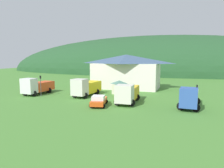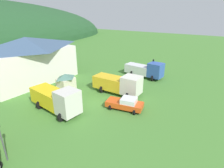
{
  "view_description": "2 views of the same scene",
  "coord_description": "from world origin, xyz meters",
  "px_view_note": "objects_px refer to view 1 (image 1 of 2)",
  "views": [
    {
      "loc": [
        13.43,
        -33.37,
        7.37
      ],
      "look_at": [
        1.02,
        2.94,
        2.52
      ],
      "focal_mm": 33.78,
      "sensor_mm": 36.0,
      "label": 1
    },
    {
      "loc": [
        -16.55,
        -14.55,
        11.81
      ],
      "look_at": [
        3.72,
        -0.27,
        1.89
      ],
      "focal_mm": 28.41,
      "sensor_mm": 36.0,
      "label": 2
    }
  ],
  "objects_px": {
    "heavy_rig_striped": "(127,93)",
    "flatbed_truck_yellow": "(86,87)",
    "box_truck_blue": "(189,97)",
    "traffic_light_east": "(197,94)",
    "play_shed_cream": "(119,87)",
    "traffic_cone_near_pickup": "(132,99)",
    "traffic_light_west": "(41,84)",
    "depot_building": "(126,71)",
    "service_pickup_orange": "(99,101)",
    "heavy_rig_white": "(37,86)"
  },
  "relations": [
    {
      "from": "traffic_cone_near_pickup",
      "to": "flatbed_truck_yellow",
      "type": "bearing_deg",
      "value": -178.77
    },
    {
      "from": "flatbed_truck_yellow",
      "to": "box_truck_blue",
      "type": "distance_m",
      "value": 18.88
    },
    {
      "from": "depot_building",
      "to": "traffic_light_east",
      "type": "distance_m",
      "value": 23.21
    },
    {
      "from": "heavy_rig_white",
      "to": "heavy_rig_striped",
      "type": "relative_size",
      "value": 0.93
    },
    {
      "from": "box_truck_blue",
      "to": "service_pickup_orange",
      "type": "xyz_separation_m",
      "value": [
        -13.04,
        -3.22,
        -0.78
      ]
    },
    {
      "from": "depot_building",
      "to": "traffic_light_east",
      "type": "xyz_separation_m",
      "value": [
        14.99,
        -17.62,
        -1.92
      ]
    },
    {
      "from": "depot_building",
      "to": "heavy_rig_striped",
      "type": "relative_size",
      "value": 2.1
    },
    {
      "from": "depot_building",
      "to": "traffic_light_west",
      "type": "bearing_deg",
      "value": -127.64
    },
    {
      "from": "traffic_cone_near_pickup",
      "to": "service_pickup_orange",
      "type": "bearing_deg",
      "value": -116.06
    },
    {
      "from": "heavy_rig_striped",
      "to": "play_shed_cream",
      "type": "bearing_deg",
      "value": -157.28
    },
    {
      "from": "flatbed_truck_yellow",
      "to": "traffic_cone_near_pickup",
      "type": "relative_size",
      "value": 14.13
    },
    {
      "from": "flatbed_truck_yellow",
      "to": "traffic_light_west",
      "type": "bearing_deg",
      "value": -65.04
    },
    {
      "from": "flatbed_truck_yellow",
      "to": "traffic_cone_near_pickup",
      "type": "xyz_separation_m",
      "value": [
        8.93,
        0.19,
        -1.75
      ]
    },
    {
      "from": "box_truck_blue",
      "to": "traffic_light_west",
      "type": "height_order",
      "value": "traffic_light_west"
    },
    {
      "from": "heavy_rig_white",
      "to": "service_pickup_orange",
      "type": "bearing_deg",
      "value": 73.81
    },
    {
      "from": "play_shed_cream",
      "to": "service_pickup_orange",
      "type": "relative_size",
      "value": 0.55
    },
    {
      "from": "traffic_light_west",
      "to": "traffic_light_east",
      "type": "bearing_deg",
      "value": -3.2
    },
    {
      "from": "flatbed_truck_yellow",
      "to": "traffic_light_east",
      "type": "bearing_deg",
      "value": 80.49
    },
    {
      "from": "depot_building",
      "to": "traffic_cone_near_pickup",
      "type": "distance_m",
      "value": 14.2
    },
    {
      "from": "heavy_rig_white",
      "to": "traffic_light_west",
      "type": "distance_m",
      "value": 2.82
    },
    {
      "from": "heavy_rig_striped",
      "to": "traffic_light_west",
      "type": "bearing_deg",
      "value": -93.97
    },
    {
      "from": "heavy_rig_white",
      "to": "service_pickup_orange",
      "type": "relative_size",
      "value": 1.43
    },
    {
      "from": "depot_building",
      "to": "heavy_rig_striped",
      "type": "xyz_separation_m",
      "value": [
        4.64,
        -16.5,
        -2.47
      ]
    },
    {
      "from": "heavy_rig_white",
      "to": "traffic_light_west",
      "type": "relative_size",
      "value": 1.85
    },
    {
      "from": "flatbed_truck_yellow",
      "to": "heavy_rig_striped",
      "type": "xyz_separation_m",
      "value": [
        9.1,
        -3.49,
        -0.07
      ]
    },
    {
      "from": "play_shed_cream",
      "to": "traffic_light_east",
      "type": "xyz_separation_m",
      "value": [
        14.09,
        -9.04,
        0.8
      ]
    },
    {
      "from": "depot_building",
      "to": "service_pickup_orange",
      "type": "xyz_separation_m",
      "value": [
        1.03,
        -19.86,
        -3.32
      ]
    },
    {
      "from": "box_truck_blue",
      "to": "service_pickup_orange",
      "type": "relative_size",
      "value": 1.52
    },
    {
      "from": "traffic_light_east",
      "to": "heavy_rig_white",
      "type": "bearing_deg",
      "value": 173.99
    },
    {
      "from": "heavy_rig_white",
      "to": "box_truck_blue",
      "type": "distance_m",
      "value": 28.75
    },
    {
      "from": "heavy_rig_white",
      "to": "box_truck_blue",
      "type": "height_order",
      "value": "heavy_rig_white"
    },
    {
      "from": "traffic_light_west",
      "to": "depot_building",
      "type": "bearing_deg",
      "value": 52.36
    },
    {
      "from": "heavy_rig_striped",
      "to": "traffic_cone_near_pickup",
      "type": "xyz_separation_m",
      "value": [
        -0.17,
        3.68,
        -1.68
      ]
    },
    {
      "from": "service_pickup_orange",
      "to": "traffic_cone_near_pickup",
      "type": "bearing_deg",
      "value": 140.83
    },
    {
      "from": "service_pickup_orange",
      "to": "traffic_cone_near_pickup",
      "type": "xyz_separation_m",
      "value": [
        3.44,
        7.04,
        -0.83
      ]
    },
    {
      "from": "play_shed_cream",
      "to": "heavy_rig_striped",
      "type": "height_order",
      "value": "heavy_rig_striped"
    },
    {
      "from": "play_shed_cream",
      "to": "heavy_rig_striped",
      "type": "distance_m",
      "value": 8.77
    },
    {
      "from": "heavy_rig_striped",
      "to": "traffic_cone_near_pickup",
      "type": "bearing_deg",
      "value": -179.91
    },
    {
      "from": "traffic_light_west",
      "to": "traffic_light_east",
      "type": "relative_size",
      "value": 1.11
    },
    {
      "from": "box_truck_blue",
      "to": "traffic_light_east",
      "type": "distance_m",
      "value": 1.47
    },
    {
      "from": "flatbed_truck_yellow",
      "to": "box_truck_blue",
      "type": "xyz_separation_m",
      "value": [
        18.53,
        -3.63,
        -0.14
      ]
    },
    {
      "from": "heavy_rig_white",
      "to": "play_shed_cream",
      "type": "bearing_deg",
      "value": 113.67
    },
    {
      "from": "traffic_cone_near_pickup",
      "to": "play_shed_cream",
      "type": "bearing_deg",
      "value": 130.08
    },
    {
      "from": "box_truck_blue",
      "to": "traffic_cone_near_pickup",
      "type": "relative_size",
      "value": 13.89
    },
    {
      "from": "heavy_rig_white",
      "to": "service_pickup_orange",
      "type": "xyz_separation_m",
      "value": [
        15.63,
        -5.36,
        -0.84
      ]
    },
    {
      "from": "heavy_rig_white",
      "to": "traffic_light_west",
      "type": "height_order",
      "value": "traffic_light_west"
    },
    {
      "from": "traffic_light_east",
      "to": "traffic_cone_near_pickup",
      "type": "xyz_separation_m",
      "value": [
        -10.52,
        4.8,
        -2.22
      ]
    },
    {
      "from": "heavy_rig_striped",
      "to": "flatbed_truck_yellow",
      "type": "bearing_deg",
      "value": -113.55
    },
    {
      "from": "flatbed_truck_yellow",
      "to": "traffic_light_east",
      "type": "relative_size",
      "value": 2.22
    },
    {
      "from": "heavy_rig_striped",
      "to": "service_pickup_orange",
      "type": "xyz_separation_m",
      "value": [
        -3.62,
        -3.36,
        -0.85
      ]
    }
  ]
}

